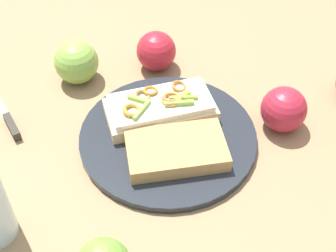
{
  "coord_description": "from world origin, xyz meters",
  "views": [
    {
      "loc": [
        -0.22,
        -0.5,
        0.6
      ],
      "look_at": [
        0.0,
        0.0,
        0.03
      ],
      "focal_mm": 51.98,
      "sensor_mm": 36.0,
      "label": 1
    }
  ],
  "objects_px": {
    "apple_1": "(284,109)",
    "apple_5": "(156,51)",
    "bread_slice_side": "(176,150)",
    "sandwich": "(160,108)",
    "knife": "(10,123)",
    "plate": "(168,137)",
    "apple_2": "(76,62)"
  },
  "relations": [
    {
      "from": "apple_5",
      "to": "apple_1",
      "type": "bearing_deg",
      "value": -60.46
    },
    {
      "from": "plate",
      "to": "bread_slice_side",
      "type": "bearing_deg",
      "value": -97.77
    },
    {
      "from": "sandwich",
      "to": "apple_2",
      "type": "relative_size",
      "value": 2.37
    },
    {
      "from": "sandwich",
      "to": "knife",
      "type": "relative_size",
      "value": 1.53
    },
    {
      "from": "apple_1",
      "to": "apple_5",
      "type": "relative_size",
      "value": 1.02
    },
    {
      "from": "bread_slice_side",
      "to": "apple_1",
      "type": "height_order",
      "value": "apple_1"
    },
    {
      "from": "bread_slice_side",
      "to": "knife",
      "type": "xyz_separation_m",
      "value": [
        -0.23,
        0.19,
        -0.02
      ]
    },
    {
      "from": "sandwich",
      "to": "knife",
      "type": "xyz_separation_m",
      "value": [
        -0.24,
        0.09,
        -0.02
      ]
    },
    {
      "from": "bread_slice_side",
      "to": "apple_5",
      "type": "xyz_separation_m",
      "value": [
        0.06,
        0.23,
        0.01
      ]
    },
    {
      "from": "plate",
      "to": "sandwich",
      "type": "xyz_separation_m",
      "value": [
        0.01,
        0.05,
        0.02
      ]
    },
    {
      "from": "apple_2",
      "to": "apple_5",
      "type": "bearing_deg",
      "value": -9.63
    },
    {
      "from": "plate",
      "to": "knife",
      "type": "distance_m",
      "value": 0.27
    },
    {
      "from": "plate",
      "to": "sandwich",
      "type": "height_order",
      "value": "sandwich"
    },
    {
      "from": "apple_2",
      "to": "apple_5",
      "type": "xyz_separation_m",
      "value": [
        0.15,
        -0.03,
        -0.0
      ]
    },
    {
      "from": "sandwich",
      "to": "apple_5",
      "type": "relative_size",
      "value": 2.56
    },
    {
      "from": "apple_2",
      "to": "knife",
      "type": "distance_m",
      "value": 0.16
    },
    {
      "from": "apple_1",
      "to": "apple_5",
      "type": "distance_m",
      "value": 0.27
    },
    {
      "from": "plate",
      "to": "apple_5",
      "type": "bearing_deg",
      "value": 72.74
    },
    {
      "from": "plate",
      "to": "sandwich",
      "type": "distance_m",
      "value": 0.05
    },
    {
      "from": "apple_1",
      "to": "knife",
      "type": "bearing_deg",
      "value": 156.29
    },
    {
      "from": "apple_1",
      "to": "knife",
      "type": "xyz_separation_m",
      "value": [
        -0.42,
        0.19,
        -0.03
      ]
    },
    {
      "from": "apple_5",
      "to": "knife",
      "type": "height_order",
      "value": "apple_5"
    },
    {
      "from": "bread_slice_side",
      "to": "knife",
      "type": "bearing_deg",
      "value": 154.85
    },
    {
      "from": "bread_slice_side",
      "to": "apple_5",
      "type": "relative_size",
      "value": 2.05
    },
    {
      "from": "sandwich",
      "to": "apple_2",
      "type": "distance_m",
      "value": 0.19
    },
    {
      "from": "apple_5",
      "to": "plate",
      "type": "bearing_deg",
      "value": -107.26
    },
    {
      "from": "plate",
      "to": "knife",
      "type": "height_order",
      "value": "knife"
    },
    {
      "from": "bread_slice_side",
      "to": "apple_2",
      "type": "bearing_deg",
      "value": 122.21
    },
    {
      "from": "bread_slice_side",
      "to": "sandwich",
      "type": "bearing_deg",
      "value": 96.51
    },
    {
      "from": "sandwich",
      "to": "knife",
      "type": "height_order",
      "value": "sandwich"
    },
    {
      "from": "apple_2",
      "to": "knife",
      "type": "bearing_deg",
      "value": -153.31
    },
    {
      "from": "apple_2",
      "to": "knife",
      "type": "relative_size",
      "value": 0.65
    }
  ]
}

